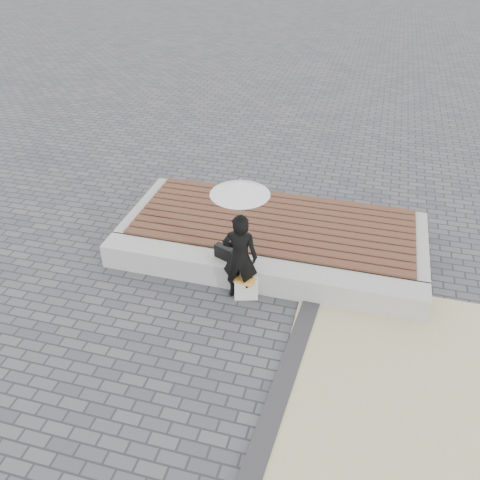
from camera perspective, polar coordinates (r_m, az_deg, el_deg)
name	(u,v)px	position (r m, az deg, el deg)	size (l,w,h in m)	color
ground	(227,361)	(6.71, -1.44, -13.43)	(80.00, 80.00, 0.00)	#46464B
edging_band	(276,404)	(6.27, 4.10, -17.91)	(0.25, 5.20, 0.04)	#2D2D30
seating_ledge	(257,274)	(7.71, 1.93, -3.88)	(5.00, 0.45, 0.40)	#AFB0AA
timber_platform	(274,232)	(8.66, 3.82, 0.87)	(5.00, 2.00, 0.40)	#989893
timber_decking	(274,221)	(8.54, 3.87, 2.10)	(4.60, 2.00, 0.04)	brown
woman	(240,257)	(7.20, 0.00, -1.95)	(0.51, 0.34, 1.41)	black
parasol	(240,188)	(6.60, 0.00, 5.93)	(0.80, 0.80, 1.02)	silver
handbag	(224,252)	(7.63, -1.78, -1.41)	(0.31, 0.11, 0.22)	black
canvas_tote	(246,288)	(7.48, 0.70, -5.42)	(0.34, 0.15, 0.36)	silver
magazine	(245,280)	(7.33, 0.61, -4.54)	(0.31, 0.22, 0.01)	#D7402C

